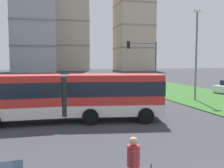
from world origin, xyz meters
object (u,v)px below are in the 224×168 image
object	(u,v)px
car_silver_hatch	(34,90)
apartment_tower_westcentre	(33,0)
traffic_light_far_right	(146,59)
apartment_tower_eastcentre	(134,28)
pedestrian_crossing	(133,163)
streetlight_median	(196,51)
apartment_tower_centre	(69,24)
articulated_bus	(71,96)

from	to	relation	value
car_silver_hatch	apartment_tower_westcentre	xyz separation A→B (m)	(-2.28, 72.84, 25.51)
traffic_light_far_right	apartment_tower_eastcentre	xyz separation A→B (m)	(27.49, 82.59, 14.43)
pedestrian_crossing	apartment_tower_westcentre	xyz separation A→B (m)	(-5.69, 95.12, 25.26)
pedestrian_crossing	traffic_light_far_right	distance (m)	22.13
apartment_tower_westcentre	streetlight_median	bearing A→B (deg)	-77.43
apartment_tower_westcentre	apartment_tower_centre	xyz separation A→B (m)	(14.51, 14.51, -6.27)
apartment_tower_centre	traffic_light_far_right	bearing A→B (deg)	-90.18
articulated_bus	streetlight_median	size ratio (longest dim) A/B	1.36
articulated_bus	car_silver_hatch	bearing A→B (deg)	102.15
car_silver_hatch	apartment_tower_centre	xyz separation A→B (m)	(12.23, 87.34, 19.24)
car_silver_hatch	apartment_tower_westcentre	size ratio (longest dim) A/B	0.08
apartment_tower_westcentre	pedestrian_crossing	bearing A→B (deg)	-86.57
apartment_tower_westcentre	apartment_tower_eastcentre	world-z (taller)	apartment_tower_westcentre
apartment_tower_westcentre	apartment_tower_eastcentre	xyz separation A→B (m)	(41.72, 7.65, -7.71)
pedestrian_crossing	apartment_tower_westcentre	distance (m)	98.58
articulated_bus	traffic_light_far_right	world-z (taller)	traffic_light_far_right
car_silver_hatch	apartment_tower_eastcentre	size ratio (longest dim) A/B	0.12
apartment_tower_westcentre	apartment_tower_centre	bearing A→B (deg)	44.99
traffic_light_far_right	apartment_tower_westcentre	size ratio (longest dim) A/B	0.11
car_silver_hatch	traffic_light_far_right	xyz separation A→B (m)	(11.94, -2.10, 3.37)
pedestrian_crossing	apartment_tower_centre	world-z (taller)	apartment_tower_centre
traffic_light_far_right	apartment_tower_eastcentre	world-z (taller)	apartment_tower_eastcentre
pedestrian_crossing	apartment_tower_eastcentre	xyz separation A→B (m)	(36.03, 102.77, 17.55)
articulated_bus	streetlight_median	world-z (taller)	streetlight_median
traffic_light_far_right	streetlight_median	world-z (taller)	streetlight_median
articulated_bus	pedestrian_crossing	xyz separation A→B (m)	(0.74, -9.89, -0.65)
articulated_bus	car_silver_hatch	world-z (taller)	articulated_bus
streetlight_median	apartment_tower_centre	distance (m)	95.04
articulated_bus	traffic_light_far_right	size ratio (longest dim) A/B	1.98
pedestrian_crossing	traffic_light_far_right	xyz separation A→B (m)	(8.53, 20.18, 3.12)
articulated_bus	apartment_tower_westcentre	distance (m)	88.85
pedestrian_crossing	traffic_light_far_right	bearing A→B (deg)	67.08
articulated_bus	pedestrian_crossing	world-z (taller)	articulated_bus
streetlight_median	apartment_tower_westcentre	bearing A→B (deg)	102.57
car_silver_hatch	pedestrian_crossing	xyz separation A→B (m)	(3.41, -22.28, 0.25)
pedestrian_crossing	streetlight_median	distance (m)	20.23
car_silver_hatch	traffic_light_far_right	world-z (taller)	traffic_light_far_right
streetlight_median	apartment_tower_westcentre	xyz separation A→B (m)	(-17.67, 79.26, 21.45)
streetlight_median	traffic_light_far_right	bearing A→B (deg)	128.53
car_silver_hatch	pedestrian_crossing	distance (m)	22.54
pedestrian_crossing	car_silver_hatch	bearing A→B (deg)	98.70
articulated_bus	apartment_tower_westcentre	size ratio (longest dim) A/B	0.23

